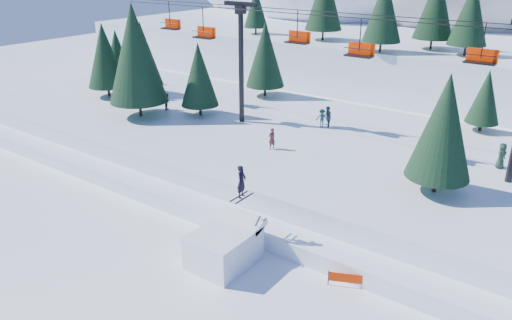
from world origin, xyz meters
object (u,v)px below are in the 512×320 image
Objects in this scene: banner_near at (355,279)px; banner_far at (432,302)px; chairlift at (351,58)px; jump_kicker at (225,244)px.

banner_far is (3.89, 0.48, 0.00)m from banner_near.
chairlift is 17.44m from banner_near.
banner_far is (10.95, 2.58, -0.63)m from jump_kicker.
chairlift is (-0.23, 15.28, 8.15)m from jump_kicker.
banner_far is at bearing 7.02° from banner_near.
jump_kicker is 11.26m from banner_far.
chairlift is 17.60× the size of banner_near.
jump_kicker is 1.96× the size of banner_far.
chairlift reaches higher than banner_far.
banner_far is at bearing -48.65° from chairlift.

